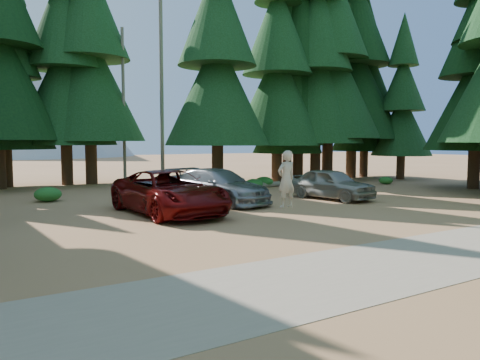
{
  "coord_description": "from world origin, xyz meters",
  "views": [
    {
      "loc": [
        -10.75,
        -13.65,
        2.81
      ],
      "look_at": [
        -0.89,
        2.3,
        1.25
      ],
      "focal_mm": 35.0,
      "sensor_mm": 36.0,
      "label": 1
    }
  ],
  "objects_px": {
    "silver_minivan_right": "(331,184)",
    "log_left": "(177,188)",
    "log_right": "(248,186)",
    "silver_minivan_center": "(218,186)",
    "log_mid": "(210,186)",
    "red_pickup": "(169,192)",
    "frisbee_player": "(286,179)"
  },
  "relations": [
    {
      "from": "silver_minivan_right",
      "to": "log_left",
      "type": "relative_size",
      "value": 0.93
    },
    {
      "from": "log_right",
      "to": "silver_minivan_right",
      "type": "bearing_deg",
      "value": -90.32
    },
    {
      "from": "silver_minivan_center",
      "to": "log_mid",
      "type": "height_order",
      "value": "silver_minivan_center"
    },
    {
      "from": "silver_minivan_center",
      "to": "red_pickup",
      "type": "bearing_deg",
      "value": -166.22
    },
    {
      "from": "red_pickup",
      "to": "frisbee_player",
      "type": "relative_size",
      "value": 3.16
    },
    {
      "from": "log_left",
      "to": "red_pickup",
      "type": "bearing_deg",
      "value": -121.86
    },
    {
      "from": "red_pickup",
      "to": "silver_minivan_center",
      "type": "distance_m",
      "value": 3.51
    },
    {
      "from": "frisbee_player",
      "to": "log_mid",
      "type": "bearing_deg",
      "value": -109.4
    },
    {
      "from": "log_left",
      "to": "log_right",
      "type": "relative_size",
      "value": 0.93
    },
    {
      "from": "silver_minivan_right",
      "to": "log_mid",
      "type": "xyz_separation_m",
      "value": [
        -2.82,
        7.27,
        -0.59
      ]
    },
    {
      "from": "red_pickup",
      "to": "log_mid",
      "type": "xyz_separation_m",
      "value": [
        5.74,
        7.45,
        -0.69
      ]
    },
    {
      "from": "red_pickup",
      "to": "log_left",
      "type": "relative_size",
      "value": 1.29
    },
    {
      "from": "silver_minivan_right",
      "to": "frisbee_player",
      "type": "bearing_deg",
      "value": -154.24
    },
    {
      "from": "frisbee_player",
      "to": "log_right",
      "type": "distance_m",
      "value": 11.94
    },
    {
      "from": "frisbee_player",
      "to": "log_mid",
      "type": "distance_m",
      "value": 12.19
    },
    {
      "from": "silver_minivan_center",
      "to": "frisbee_player",
      "type": "xyz_separation_m",
      "value": [
        -0.64,
        -5.87,
        0.76
      ]
    },
    {
      "from": "frisbee_player",
      "to": "log_mid",
      "type": "relative_size",
      "value": 0.5
    },
    {
      "from": "red_pickup",
      "to": "log_right",
      "type": "distance_m",
      "value": 10.08
    },
    {
      "from": "silver_minivan_center",
      "to": "log_mid",
      "type": "xyz_separation_m",
      "value": [
        2.64,
        5.79,
        -0.62
      ]
    },
    {
      "from": "silver_minivan_right",
      "to": "log_right",
      "type": "distance_m",
      "value": 6.3
    },
    {
      "from": "frisbee_player",
      "to": "log_left",
      "type": "bearing_deg",
      "value": -99.45
    },
    {
      "from": "log_left",
      "to": "frisbee_player",
      "type": "bearing_deg",
      "value": -101.66
    },
    {
      "from": "red_pickup",
      "to": "frisbee_player",
      "type": "xyz_separation_m",
      "value": [
        2.45,
        -4.21,
        0.7
      ]
    },
    {
      "from": "silver_minivan_center",
      "to": "log_left",
      "type": "relative_size",
      "value": 1.14
    },
    {
      "from": "silver_minivan_center",
      "to": "log_right",
      "type": "bearing_deg",
      "value": 31.01
    },
    {
      "from": "frisbee_player",
      "to": "log_right",
      "type": "relative_size",
      "value": 0.38
    },
    {
      "from": "silver_minivan_center",
      "to": "silver_minivan_right",
      "type": "xyz_separation_m",
      "value": [
        5.46,
        -1.48,
        -0.03
      ]
    },
    {
      "from": "silver_minivan_right",
      "to": "log_left",
      "type": "bearing_deg",
      "value": 114.1
    },
    {
      "from": "red_pickup",
      "to": "silver_minivan_center",
      "type": "bearing_deg",
      "value": 25.65
    },
    {
      "from": "log_left",
      "to": "log_mid",
      "type": "distance_m",
      "value": 2.1
    },
    {
      "from": "silver_minivan_right",
      "to": "log_right",
      "type": "xyz_separation_m",
      "value": [
        -0.81,
        6.22,
        -0.59
      ]
    },
    {
      "from": "silver_minivan_center",
      "to": "log_right",
      "type": "height_order",
      "value": "silver_minivan_center"
    }
  ]
}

